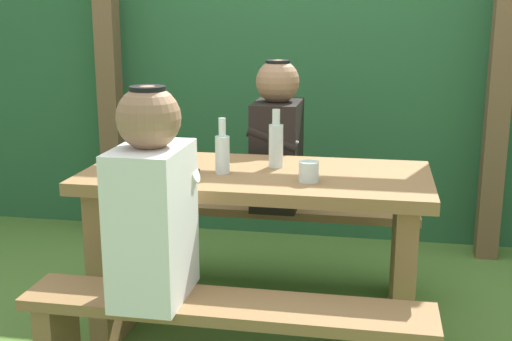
{
  "coord_description": "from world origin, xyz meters",
  "views": [
    {
      "loc": [
        0.47,
        -2.56,
        1.39
      ],
      "look_at": [
        0.0,
        0.0,
        0.75
      ],
      "focal_mm": 46.45,
      "sensor_mm": 36.0,
      "label": 1
    }
  ],
  "objects_px": {
    "bench_far": "(277,228)",
    "drinking_glass": "(309,172)",
    "person_black_coat": "(276,140)",
    "picnic_table": "(256,227)",
    "person_white_shirt": "(152,203)",
    "bottle_left": "(222,152)",
    "bottle_right": "(276,143)",
    "cell_phone": "(190,174)",
    "bench_near": "(226,334)"
  },
  "relations": [
    {
      "from": "bench_far",
      "to": "drinking_glass",
      "type": "height_order",
      "value": "drinking_glass"
    },
    {
      "from": "bench_far",
      "to": "bottle_left",
      "type": "xyz_separation_m",
      "value": [
        -0.13,
        -0.61,
        0.52
      ]
    },
    {
      "from": "person_black_coat",
      "to": "cell_phone",
      "type": "height_order",
      "value": "person_black_coat"
    },
    {
      "from": "person_black_coat",
      "to": "bottle_left",
      "type": "bearing_deg",
      "value": -101.51
    },
    {
      "from": "person_white_shirt",
      "to": "cell_phone",
      "type": "bearing_deg",
      "value": 90.11
    },
    {
      "from": "person_white_shirt",
      "to": "bottle_right",
      "type": "distance_m",
      "value": 0.73
    },
    {
      "from": "bottle_left",
      "to": "cell_phone",
      "type": "distance_m",
      "value": 0.16
    },
    {
      "from": "picnic_table",
      "to": "bottle_right",
      "type": "bearing_deg",
      "value": 54.15
    },
    {
      "from": "person_black_coat",
      "to": "bottle_left",
      "type": "relative_size",
      "value": 3.21
    },
    {
      "from": "person_white_shirt",
      "to": "bottle_left",
      "type": "xyz_separation_m",
      "value": [
        0.12,
        0.52,
        0.07
      ]
    },
    {
      "from": "person_white_shirt",
      "to": "picnic_table",
      "type": "bearing_deg",
      "value": 66.57
    },
    {
      "from": "person_black_coat",
      "to": "drinking_glass",
      "type": "height_order",
      "value": "person_black_coat"
    },
    {
      "from": "bottle_left",
      "to": "drinking_glass",
      "type": "bearing_deg",
      "value": -11.45
    },
    {
      "from": "bench_near",
      "to": "drinking_glass",
      "type": "distance_m",
      "value": 0.69
    },
    {
      "from": "picnic_table",
      "to": "bench_far",
      "type": "xyz_separation_m",
      "value": [
        0.0,
        0.57,
        -0.19
      ]
    },
    {
      "from": "drinking_glass",
      "to": "cell_phone",
      "type": "distance_m",
      "value": 0.47
    },
    {
      "from": "bench_near",
      "to": "bottle_left",
      "type": "relative_size",
      "value": 6.25
    },
    {
      "from": "person_black_coat",
      "to": "bench_far",
      "type": "bearing_deg",
      "value": 45.88
    },
    {
      "from": "person_white_shirt",
      "to": "bottle_left",
      "type": "relative_size",
      "value": 3.21
    },
    {
      "from": "person_black_coat",
      "to": "bench_near",
      "type": "bearing_deg",
      "value": -89.84
    },
    {
      "from": "bench_far",
      "to": "picnic_table",
      "type": "bearing_deg",
      "value": -90.0
    },
    {
      "from": "drinking_glass",
      "to": "person_white_shirt",
      "type": "bearing_deg",
      "value": -136.67
    },
    {
      "from": "person_white_shirt",
      "to": "bottle_right",
      "type": "xyz_separation_m",
      "value": [
        0.31,
        0.66,
        0.08
      ]
    },
    {
      "from": "person_white_shirt",
      "to": "bottle_left",
      "type": "height_order",
      "value": "person_white_shirt"
    },
    {
      "from": "bench_near",
      "to": "person_white_shirt",
      "type": "relative_size",
      "value": 1.95
    },
    {
      "from": "bottle_left",
      "to": "bottle_right",
      "type": "distance_m",
      "value": 0.24
    },
    {
      "from": "cell_phone",
      "to": "drinking_glass",
      "type": "bearing_deg",
      "value": -14.58
    },
    {
      "from": "picnic_table",
      "to": "bench_near",
      "type": "xyz_separation_m",
      "value": [
        0.0,
        -0.57,
        -0.19
      ]
    },
    {
      "from": "picnic_table",
      "to": "bench_far",
      "type": "relative_size",
      "value": 1.0
    },
    {
      "from": "bench_far",
      "to": "cell_phone",
      "type": "distance_m",
      "value": 0.84
    },
    {
      "from": "bottle_right",
      "to": "bench_near",
      "type": "bearing_deg",
      "value": -95.79
    },
    {
      "from": "drinking_glass",
      "to": "cell_phone",
      "type": "height_order",
      "value": "drinking_glass"
    },
    {
      "from": "person_black_coat",
      "to": "cell_phone",
      "type": "distance_m",
      "value": 0.71
    },
    {
      "from": "bench_near",
      "to": "person_black_coat",
      "type": "relative_size",
      "value": 1.95
    },
    {
      "from": "person_black_coat",
      "to": "cell_phone",
      "type": "relative_size",
      "value": 5.14
    },
    {
      "from": "drinking_glass",
      "to": "bottle_right",
      "type": "bearing_deg",
      "value": 127.1
    },
    {
      "from": "bench_near",
      "to": "drinking_glass",
      "type": "bearing_deg",
      "value": 63.13
    },
    {
      "from": "bench_far",
      "to": "bottle_left",
      "type": "height_order",
      "value": "bottle_left"
    },
    {
      "from": "bench_far",
      "to": "drinking_glass",
      "type": "relative_size",
      "value": 17.98
    },
    {
      "from": "bench_near",
      "to": "person_black_coat",
      "type": "bearing_deg",
      "value": 90.16
    },
    {
      "from": "person_white_shirt",
      "to": "cell_phone",
      "type": "height_order",
      "value": "person_white_shirt"
    },
    {
      "from": "person_black_coat",
      "to": "bottle_right",
      "type": "xyz_separation_m",
      "value": [
        0.07,
        -0.47,
        0.08
      ]
    },
    {
      "from": "bottle_right",
      "to": "bottle_left",
      "type": "bearing_deg",
      "value": -144.3
    },
    {
      "from": "picnic_table",
      "to": "bottle_left",
      "type": "height_order",
      "value": "bottle_left"
    },
    {
      "from": "person_white_shirt",
      "to": "drinking_glass",
      "type": "bearing_deg",
      "value": 43.33
    },
    {
      "from": "bench_near",
      "to": "bottle_right",
      "type": "bearing_deg",
      "value": 84.21
    },
    {
      "from": "bench_near",
      "to": "cell_phone",
      "type": "relative_size",
      "value": 10.0
    },
    {
      "from": "person_white_shirt",
      "to": "bottle_right",
      "type": "bearing_deg",
      "value": 64.63
    },
    {
      "from": "bottle_right",
      "to": "cell_phone",
      "type": "xyz_separation_m",
      "value": [
        -0.31,
        -0.2,
        -0.1
      ]
    },
    {
      "from": "bottle_left",
      "to": "cell_phone",
      "type": "relative_size",
      "value": 1.6
    }
  ]
}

